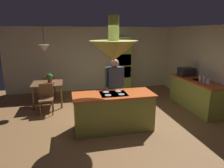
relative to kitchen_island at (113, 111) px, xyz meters
name	(u,v)px	position (x,y,z in m)	size (l,w,h in m)	color
ground	(112,125)	(0.00, 0.20, -0.46)	(8.16, 8.16, 0.00)	olive
wall_back	(93,59)	(0.00, 3.65, 0.81)	(6.80, 0.10, 2.55)	beige
wall_right	(215,69)	(3.25, 0.60, 0.81)	(0.10, 7.20, 2.55)	beige
kitchen_island	(113,111)	(0.00, 0.00, 0.00)	(1.96, 0.79, 0.94)	#939E42
counter_run_right	(196,94)	(2.84, 0.80, 0.01)	(0.73, 2.10, 0.92)	#939E42
oven_tower	(122,65)	(1.10, 3.24, 0.60)	(0.66, 0.62, 2.13)	#939E42
dining_table	(48,86)	(-1.70, 2.10, 0.19)	(0.95, 0.85, 0.76)	brown
person_at_island	(115,85)	(0.19, 0.66, 0.49)	(0.53, 0.22, 1.66)	tan
range_hood	(114,50)	(0.00, 0.00, 1.51)	(1.10, 1.10, 1.00)	#939E42
pendant_light_over_table	(44,48)	(-1.70, 2.10, 1.40)	(0.32, 0.32, 0.82)	beige
chair_facing_island	(46,97)	(-1.70, 1.45, 0.04)	(0.40, 0.40, 0.87)	brown
chair_by_back_wall	(49,85)	(-1.70, 2.75, 0.04)	(0.40, 0.40, 0.87)	brown
potted_plant_on_table	(50,78)	(-1.62, 2.11, 0.47)	(0.20, 0.20, 0.30)	#99382D
cup_on_table	(54,83)	(-1.47, 1.89, 0.34)	(0.07, 0.07, 0.09)	white
canister_flour	(209,82)	(2.84, 0.29, 0.53)	(0.13, 0.13, 0.14)	silver
canister_sugar	(205,79)	(2.84, 0.47, 0.56)	(0.10, 0.10, 0.20)	silver
canister_tea	(201,78)	(2.84, 0.65, 0.54)	(0.11, 0.11, 0.17)	silver
microwave_on_counter	(186,72)	(2.84, 1.42, 0.59)	(0.46, 0.36, 0.28)	#232326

